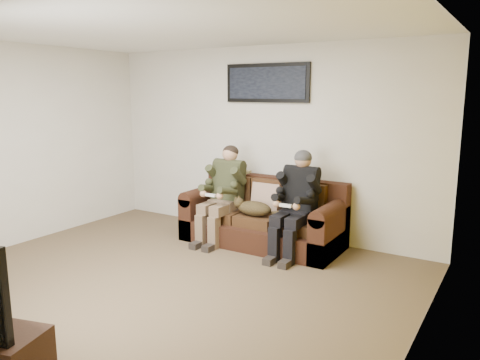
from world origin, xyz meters
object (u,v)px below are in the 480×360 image
Objects in this scene: person_right at (297,197)px; cat at (253,208)px; person_left at (224,188)px; framed_poster at (267,83)px; sofa at (265,219)px.

person_right is 0.62m from cat.
cat is at bearing -6.49° from person_left.
person_left is 0.53m from cat.
framed_poster is (-0.16, 0.62, 1.58)m from cat.
cat is 0.53× the size of framed_poster.
sofa is at bearing 79.02° from cat.
person_left is 1.54m from framed_poster.
person_right is 1.67m from framed_poster.
person_left is (-0.54, -0.17, 0.39)m from sofa.
cat is (-0.58, -0.06, -0.20)m from person_right.
sofa is 1.64× the size of person_left.
person_right is 1.95× the size of cat.
cat is at bearing -100.98° from sofa.
framed_poster is (-0.74, 0.57, 1.39)m from person_right.
sofa reaches higher than cat.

